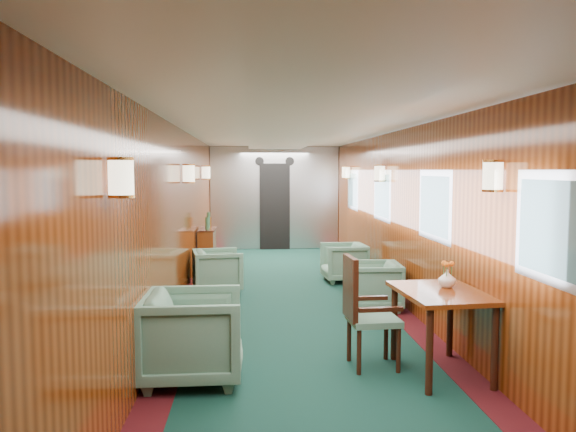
# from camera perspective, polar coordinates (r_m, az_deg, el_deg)

# --- Properties ---
(room) EXTENTS (12.00, 12.10, 2.40)m
(room) POSITION_cam_1_polar(r_m,az_deg,el_deg) (7.18, 0.72, 2.99)
(room) COLOR #0D3126
(room) RESTS_ON ground
(bulkhead) EXTENTS (2.98, 0.17, 2.39)m
(bulkhead) POSITION_cam_1_polar(r_m,az_deg,el_deg) (13.10, -1.37, 1.79)
(bulkhead) COLOR #B1B5B9
(bulkhead) RESTS_ON ground
(windows_right) EXTENTS (0.02, 8.60, 0.80)m
(windows_right) POSITION_cam_1_polar(r_m,az_deg,el_deg) (7.70, 11.68, 1.64)
(windows_right) COLOR silver
(windows_right) RESTS_ON ground
(wall_sconces) EXTENTS (2.97, 7.97, 0.25)m
(wall_sconces) POSITION_cam_1_polar(r_m,az_deg,el_deg) (7.74, 0.38, 4.26)
(wall_sconces) COLOR beige
(wall_sconces) RESTS_ON ground
(dining_table) EXTENTS (0.79, 1.07, 0.77)m
(dining_table) POSITION_cam_1_polar(r_m,az_deg,el_deg) (5.29, 15.32, -8.63)
(dining_table) COLOR maroon
(dining_table) RESTS_ON ground
(side_chair) EXTENTS (0.50, 0.52, 1.05)m
(side_chair) POSITION_cam_1_polar(r_m,az_deg,el_deg) (5.34, 7.63, -9.20)
(side_chair) COLOR #224F40
(side_chair) RESTS_ON ground
(credenza) EXTENTS (0.29, 0.91, 1.09)m
(credenza) POSITION_cam_1_polar(r_m,az_deg,el_deg) (10.12, -8.19, -3.46)
(credenza) COLOR maroon
(credenza) RESTS_ON ground
(flower_vase) EXTENTS (0.20, 0.20, 0.17)m
(flower_vase) POSITION_cam_1_polar(r_m,az_deg,el_deg) (5.40, 15.86, -6.14)
(flower_vase) COLOR silver
(flower_vase) RESTS_ON dining_table
(armchair_left_near) EXTENTS (0.89, 0.86, 0.79)m
(armchair_left_near) POSITION_cam_1_polar(r_m,az_deg,el_deg) (5.10, -9.62, -11.93)
(armchair_left_near) COLOR #224F40
(armchair_left_near) RESTS_ON ground
(armchair_left_far) EXTENTS (0.82, 0.81, 0.65)m
(armchair_left_far) POSITION_cam_1_polar(r_m,az_deg,el_deg) (8.60, -7.15, -5.53)
(armchair_left_far) COLOR #224F40
(armchair_left_far) RESTS_ON ground
(armchair_right_near) EXTENTS (0.74, 0.72, 0.64)m
(armchair_right_near) POSITION_cam_1_polar(r_m,az_deg,el_deg) (7.58, 8.67, -6.99)
(armchair_right_near) COLOR #224F40
(armchair_right_near) RESTS_ON ground
(armchair_right_far) EXTENTS (0.75, 0.73, 0.64)m
(armchair_right_far) POSITION_cam_1_polar(r_m,az_deg,el_deg) (9.39, 5.70, -4.70)
(armchair_right_far) COLOR #224F40
(armchair_right_far) RESTS_ON ground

